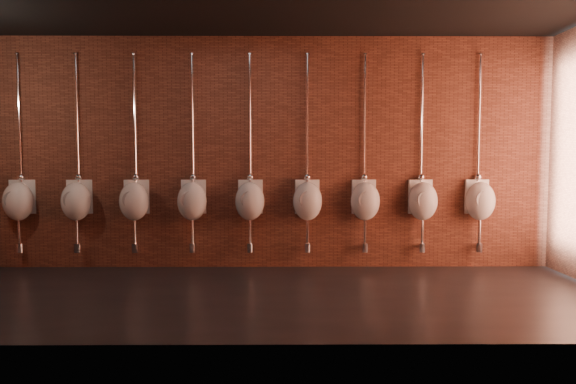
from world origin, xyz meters
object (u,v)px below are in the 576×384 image
(urinal_4, at_px, (250,200))
(urinal_7, at_px, (423,200))
(urinal_5, at_px, (308,200))
(urinal_3, at_px, (192,200))
(urinal_6, at_px, (365,200))
(urinal_8, at_px, (480,200))
(urinal_0, at_px, (18,200))
(urinal_2, at_px, (134,200))
(urinal_1, at_px, (76,200))

(urinal_4, xyz_separation_m, urinal_7, (2.37, 0.00, 0.00))
(urinal_4, relative_size, urinal_5, 1.00)
(urinal_3, bearing_deg, urinal_6, 0.00)
(urinal_5, distance_m, urinal_8, 2.37)
(urinal_3, height_order, urinal_4, same)
(urinal_0, relative_size, urinal_7, 1.00)
(urinal_0, height_order, urinal_2, same)
(urinal_4, height_order, urinal_5, same)
(urinal_3, height_order, urinal_8, same)
(urinal_0, bearing_deg, urinal_5, 0.00)
(urinal_7, relative_size, urinal_8, 1.00)
(urinal_6, bearing_deg, urinal_7, 0.00)
(urinal_1, bearing_deg, urinal_0, 180.00)
(urinal_3, relative_size, urinal_6, 1.00)
(urinal_4, bearing_deg, urinal_6, 0.00)
(urinal_1, bearing_deg, urinal_3, 0.00)
(urinal_7, bearing_deg, urinal_8, 0.00)
(urinal_5, relative_size, urinal_8, 1.00)
(urinal_1, bearing_deg, urinal_2, 0.00)
(urinal_1, distance_m, urinal_3, 1.58)
(urinal_0, height_order, urinal_5, same)
(urinal_8, bearing_deg, urinal_3, 180.00)
(urinal_7, height_order, urinal_8, same)
(urinal_4, relative_size, urinal_8, 1.00)
(urinal_0, relative_size, urinal_5, 1.00)
(urinal_4, distance_m, urinal_6, 1.58)
(urinal_6, distance_m, urinal_8, 1.58)
(urinal_5, bearing_deg, urinal_2, 180.00)
(urinal_5, bearing_deg, urinal_6, 0.00)
(urinal_1, distance_m, urinal_2, 0.79)
(urinal_0, xyz_separation_m, urinal_8, (6.33, 0.00, 0.00))
(urinal_3, distance_m, urinal_4, 0.79)
(urinal_2, distance_m, urinal_8, 4.75)
(urinal_6, bearing_deg, urinal_4, 180.00)
(urinal_2, distance_m, urinal_7, 3.96)
(urinal_4, bearing_deg, urinal_3, 180.00)
(urinal_0, distance_m, urinal_2, 1.58)
(urinal_1, xyz_separation_m, urinal_3, (1.58, 0.00, 0.00))
(urinal_5, bearing_deg, urinal_8, 0.00)
(urinal_6, xyz_separation_m, urinal_7, (0.79, 0.00, 0.00))
(urinal_6, xyz_separation_m, urinal_8, (1.58, 0.00, 0.00))
(urinal_5, height_order, urinal_8, same)
(urinal_2, distance_m, urinal_5, 2.37)
(urinal_2, xyz_separation_m, urinal_4, (1.58, 0.00, 0.00))
(urinal_2, xyz_separation_m, urinal_7, (3.96, 0.00, 0.00))
(urinal_2, distance_m, urinal_6, 3.16)
(urinal_1, bearing_deg, urinal_8, 0.00)
(urinal_7, bearing_deg, urinal_5, 180.00)
(urinal_0, xyz_separation_m, urinal_7, (5.54, 0.00, 0.00))
(urinal_4, distance_m, urinal_7, 2.37)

